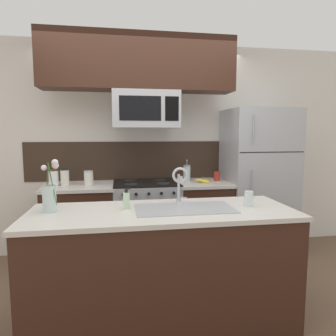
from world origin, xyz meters
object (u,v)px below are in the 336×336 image
Objects in this scene: storage_jar_tall at (54,177)px; dish_soap_bottle at (126,200)px; refrigerator at (257,181)px; sink_faucet at (180,180)px; microwave at (146,110)px; storage_jar_short at (89,178)px; drinking_glass at (249,199)px; stove_range at (146,220)px; french_press at (187,173)px; coffee_tin at (217,176)px; banana_bunch at (203,181)px; storage_jar_medium at (65,177)px; flower_vase at (50,196)px.

storage_jar_tall is 1.42m from dish_soap_bottle.
refrigerator is 5.83× the size of sink_faucet.
microwave reaches higher than refrigerator.
refrigerator is at bearing 1.03° from storage_jar_short.
storage_jar_short reaches higher than drinking_glass.
storage_jar_tall is 1.51× the size of drinking_glass.
storage_jar_tall is 1.63m from sink_faucet.
refrigerator is at bearing 1.68° from microwave.
stove_range is 1.17m from storage_jar_tall.
dish_soap_bottle is (-1.65, -1.20, 0.09)m from refrigerator.
french_press is 0.38m from coffee_tin.
drinking_glass reaches higher than banana_bunch.
coffee_tin is (0.88, 0.05, 0.50)m from stove_range.
storage_jar_short is at bearing 138.11° from drinking_glass.
dish_soap_bottle reaches higher than coffee_tin.
refrigerator is at bearing -3.37° from coffee_tin.
storage_jar_medium is 0.49× the size of flower_vase.
storage_jar_short is 1.17m from flower_vase.
coffee_tin is (0.88, 0.07, -0.80)m from microwave.
coffee_tin is (0.21, 0.11, 0.03)m from banana_bunch.
storage_jar_tall reaches higher than coffee_tin.
drinking_glass reaches higher than stove_range.
storage_jar_medium reaches higher than storage_jar_tall.
microwave is 1.59m from flower_vase.
storage_jar_short is at bearing -3.16° from storage_jar_tall.
refrigerator reaches higher than storage_jar_tall.
banana_bunch is at bearing -173.66° from refrigerator.
drinking_glass is at bearing -87.98° from banana_bunch.
sink_faucet reaches higher than banana_bunch.
drinking_glass is at bearing -60.09° from stove_range.
sink_faucet is at bearing -105.68° from french_press.
coffee_tin is at bearing 47.10° from dish_soap_bottle.
flower_vase reaches higher than french_press.
storage_jar_tall reaches higher than banana_bunch.
sink_faucet reaches higher than storage_jar_short.
storage_jar_tall is 0.38m from storage_jar_short.
storage_jar_medium is 2.05m from drinking_glass.
stove_range is at bearing 90.16° from microwave.
sink_faucet is at bearing -40.87° from storage_jar_tall.
stove_range is 4.87× the size of banana_bunch.
storage_jar_medium is (-0.91, 0.01, -0.75)m from microwave.
banana_bunch is 0.24m from coffee_tin.
refrigerator is 0.52m from coffee_tin.
sink_faucet is (0.19, -1.06, 0.65)m from stove_range.
refrigerator is 10.81× the size of dish_soap_bottle.
refrigerator is 2.52m from flower_vase.
storage_jar_medium is 1.19× the size of storage_jar_short.
flower_vase is (-0.17, -1.16, 0.04)m from storage_jar_short.
storage_jar_tall is 1.71m from banana_bunch.
sink_faucet is (0.84, -1.04, 0.12)m from storage_jar_short.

